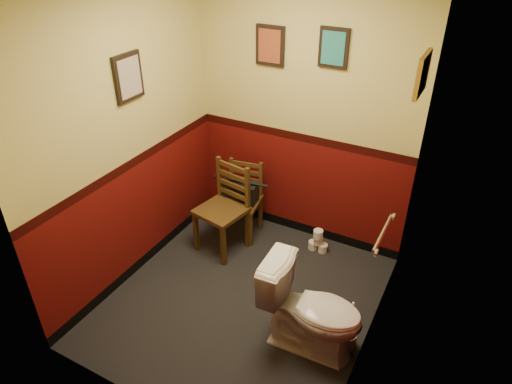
# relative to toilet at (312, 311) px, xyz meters

# --- Properties ---
(floor) EXTENTS (2.20, 2.40, 0.00)m
(floor) POSITION_rel_toilet_xyz_m (-0.72, 0.20, -0.39)
(floor) COLOR black
(floor) RESTS_ON ground
(wall_back) EXTENTS (2.20, 0.00, 2.70)m
(wall_back) POSITION_rel_toilet_xyz_m (-0.72, 1.40, 0.96)
(wall_back) COLOR #530C0A
(wall_back) RESTS_ON ground
(wall_front) EXTENTS (2.20, 0.00, 2.70)m
(wall_front) POSITION_rel_toilet_xyz_m (-0.72, -1.00, 0.96)
(wall_front) COLOR #530C0A
(wall_front) RESTS_ON ground
(wall_left) EXTENTS (0.00, 2.40, 2.70)m
(wall_left) POSITION_rel_toilet_xyz_m (-1.82, 0.20, 0.96)
(wall_left) COLOR #530C0A
(wall_left) RESTS_ON ground
(wall_right) EXTENTS (0.00, 2.40, 2.70)m
(wall_right) POSITION_rel_toilet_xyz_m (0.38, 0.20, 0.96)
(wall_right) COLOR #530C0A
(wall_right) RESTS_ON ground
(grab_bar) EXTENTS (0.05, 0.56, 0.06)m
(grab_bar) POSITION_rel_toilet_xyz_m (0.35, 0.45, 0.56)
(grab_bar) COLOR silver
(grab_bar) RESTS_ON wall_right
(framed_print_back_a) EXTENTS (0.28, 0.04, 0.36)m
(framed_print_back_a) POSITION_rel_toilet_xyz_m (-1.07, 1.37, 1.56)
(framed_print_back_a) COLOR black
(framed_print_back_a) RESTS_ON wall_back
(framed_print_back_b) EXTENTS (0.26, 0.04, 0.34)m
(framed_print_back_b) POSITION_rel_toilet_xyz_m (-0.47, 1.37, 1.61)
(framed_print_back_b) COLOR black
(framed_print_back_b) RESTS_ON wall_back
(framed_print_left) EXTENTS (0.04, 0.30, 0.38)m
(framed_print_left) POSITION_rel_toilet_xyz_m (-1.80, 0.30, 1.46)
(framed_print_left) COLOR black
(framed_print_left) RESTS_ON wall_left
(framed_print_right) EXTENTS (0.04, 0.34, 0.28)m
(framed_print_right) POSITION_rel_toilet_xyz_m (0.36, 0.80, 1.66)
(framed_print_right) COLOR olive
(framed_print_right) RESTS_ON wall_right
(toilet) EXTENTS (0.81, 0.48, 0.78)m
(toilet) POSITION_rel_toilet_xyz_m (0.00, 0.00, 0.00)
(toilet) COLOR white
(toilet) RESTS_ON floor
(toilet_brush) EXTENTS (0.13, 0.13, 0.48)m
(toilet_brush) POSITION_rel_toilet_xyz_m (0.27, 0.14, -0.31)
(toilet_brush) COLOR silver
(toilet_brush) RESTS_ON floor
(chair_left) EXTENTS (0.50, 0.50, 0.92)m
(chair_left) POSITION_rel_toilet_xyz_m (-1.26, 0.79, 0.08)
(chair_left) COLOR #523818
(chair_left) RESTS_ON floor
(chair_right) EXTENTS (0.43, 0.43, 0.81)m
(chair_right) POSITION_rel_toilet_xyz_m (-1.23, 1.09, 0.02)
(chair_right) COLOR #523818
(chair_right) RESTS_ON floor
(handbag) EXTENTS (0.36, 0.21, 0.25)m
(handbag) POSITION_rel_toilet_xyz_m (-1.22, 1.05, 0.14)
(handbag) COLOR black
(handbag) RESTS_ON chair_right
(tp_stack) EXTENTS (0.20, 0.12, 0.26)m
(tp_stack) POSITION_rel_toilet_xyz_m (-0.39, 1.17, -0.28)
(tp_stack) COLOR silver
(tp_stack) RESTS_ON floor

